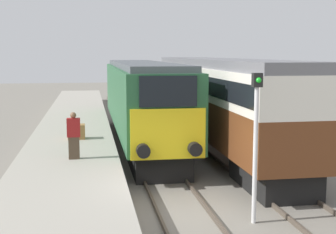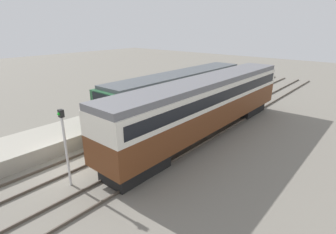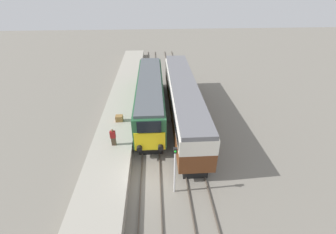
{
  "view_description": "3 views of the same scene",
  "coord_description": "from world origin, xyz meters",
  "px_view_note": "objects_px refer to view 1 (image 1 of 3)",
  "views": [
    {
      "loc": [
        -2.52,
        -12.29,
        4.45
      ],
      "look_at": [
        0.0,
        2.57,
        2.39
      ],
      "focal_mm": 50.0,
      "sensor_mm": 36.0,
      "label": 1
    },
    {
      "loc": [
        12.77,
        -6.4,
        7.57
      ],
      "look_at": [
        1.7,
        6.57,
        1.6
      ],
      "focal_mm": 28.0,
      "sensor_mm": 36.0,
      "label": 2
    },
    {
      "loc": [
        0.6,
        -11.76,
        12.92
      ],
      "look_at": [
        1.7,
        6.57,
        1.6
      ],
      "focal_mm": 24.0,
      "sensor_mm": 36.0,
      "label": 3
    }
  ],
  "objects_px": {
    "person_on_platform": "(74,136)",
    "passenger_carriage": "(217,94)",
    "signal_post": "(256,135)",
    "luggage_crate": "(76,132)",
    "locomotive": "(142,99)"
  },
  "relations": [
    {
      "from": "person_on_platform",
      "to": "passenger_carriage",
      "type": "bearing_deg",
      "value": 39.69
    },
    {
      "from": "signal_post",
      "to": "luggage_crate",
      "type": "bearing_deg",
      "value": 120.21
    },
    {
      "from": "signal_post",
      "to": "luggage_crate",
      "type": "height_order",
      "value": "signal_post"
    },
    {
      "from": "signal_post",
      "to": "person_on_platform",
      "type": "bearing_deg",
      "value": 137.03
    },
    {
      "from": "signal_post",
      "to": "luggage_crate",
      "type": "relative_size",
      "value": 5.66
    },
    {
      "from": "person_on_platform",
      "to": "locomotive",
      "type": "bearing_deg",
      "value": 65.51
    },
    {
      "from": "signal_post",
      "to": "luggage_crate",
      "type": "distance_m",
      "value": 9.56
    },
    {
      "from": "locomotive",
      "to": "person_on_platform",
      "type": "distance_m",
      "value": 7.4
    },
    {
      "from": "person_on_platform",
      "to": "signal_post",
      "type": "distance_m",
      "value": 6.54
    },
    {
      "from": "passenger_carriage",
      "to": "person_on_platform",
      "type": "xyz_separation_m",
      "value": [
        -6.46,
        -5.36,
        -0.84
      ]
    },
    {
      "from": "locomotive",
      "to": "luggage_crate",
      "type": "distance_m",
      "value": 4.39
    },
    {
      "from": "person_on_platform",
      "to": "signal_post",
      "type": "height_order",
      "value": "signal_post"
    },
    {
      "from": "passenger_carriage",
      "to": "signal_post",
      "type": "bearing_deg",
      "value": -99.85
    },
    {
      "from": "signal_post",
      "to": "passenger_carriage",
      "type": "bearing_deg",
      "value": 80.15
    },
    {
      "from": "locomotive",
      "to": "person_on_platform",
      "type": "height_order",
      "value": "locomotive"
    }
  ]
}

